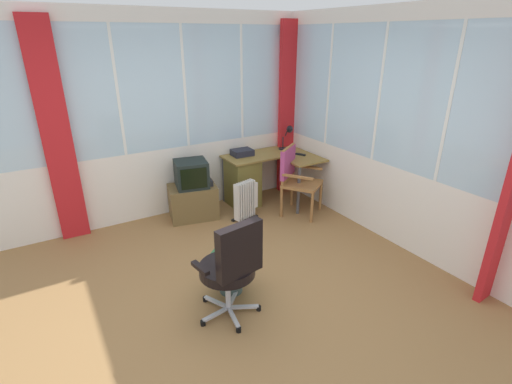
# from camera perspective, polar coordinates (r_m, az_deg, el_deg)

# --- Properties ---
(ground) EXTENTS (5.30, 5.43, 0.06)m
(ground) POSITION_cam_1_polar(r_m,az_deg,el_deg) (3.86, -2.67, -16.02)
(ground) COLOR olive
(north_window_panel) EXTENTS (4.30, 0.07, 2.69)m
(north_window_panel) POSITION_cam_1_polar(r_m,az_deg,el_deg) (5.21, -15.02, 10.48)
(north_window_panel) COLOR white
(north_window_panel) RESTS_ON ground
(east_window_panel) EXTENTS (0.07, 4.43, 2.69)m
(east_window_panel) POSITION_cam_1_polar(r_m,az_deg,el_deg) (4.59, 21.96, 8.01)
(east_window_panel) COLOR white
(east_window_panel) RESTS_ON ground
(curtain_north_left) EXTENTS (0.33, 0.08, 2.59)m
(curtain_north_left) POSITION_cam_1_polar(r_m,az_deg,el_deg) (4.96, -27.92, 7.42)
(curtain_north_left) COLOR red
(curtain_north_left) RESTS_ON ground
(curtain_corner) EXTENTS (0.32, 0.08, 2.59)m
(curtain_corner) POSITION_cam_1_polar(r_m,az_deg,el_deg) (6.00, 4.88, 12.19)
(curtain_corner) COLOR red
(curtain_corner) RESTS_ON ground
(desk) EXTENTS (1.25, 1.01, 0.73)m
(desk) POSITION_cam_1_polar(r_m,az_deg,el_deg) (5.61, -1.38, 2.02)
(desk) COLOR olive
(desk) RESTS_ON ground
(desk_lamp) EXTENTS (0.22, 0.19, 0.38)m
(desk_lamp) POSITION_cam_1_polar(r_m,az_deg,el_deg) (5.86, 5.03, 8.76)
(desk_lamp) COLOR black
(desk_lamp) RESTS_ON desk
(tv_remote) EXTENTS (0.11, 0.15, 0.02)m
(tv_remote) POSITION_cam_1_polar(r_m,az_deg,el_deg) (5.64, 6.75, 5.67)
(tv_remote) COLOR black
(tv_remote) RESTS_ON desk
(paper_tray) EXTENTS (0.31, 0.24, 0.09)m
(paper_tray) POSITION_cam_1_polar(r_m,az_deg,el_deg) (5.59, -2.11, 6.00)
(paper_tray) COLOR #20222F
(paper_tray) RESTS_ON desk
(wooden_armchair) EXTENTS (0.67, 0.67, 0.96)m
(wooden_armchair) POSITION_cam_1_polar(r_m,az_deg,el_deg) (5.30, 5.72, 2.96)
(wooden_armchair) COLOR #996535
(wooden_armchair) RESTS_ON ground
(office_chair) EXTENTS (0.62, 0.57, 0.98)m
(office_chair) POSITION_cam_1_polar(r_m,az_deg,el_deg) (3.30, -3.63, -10.77)
(office_chair) COLOR #B7B7BF
(office_chair) RESTS_ON ground
(tv_on_stand) EXTENTS (0.72, 0.56, 0.83)m
(tv_on_stand) POSITION_cam_1_polar(r_m,az_deg,el_deg) (5.27, -9.53, -0.12)
(tv_on_stand) COLOR brown
(tv_on_stand) RESTS_ON ground
(space_heater) EXTENTS (0.41, 0.25, 0.55)m
(space_heater) POSITION_cam_1_polar(r_m,az_deg,el_deg) (5.18, -1.50, -1.26)
(space_heater) COLOR silver
(space_heater) RESTS_ON ground
(potted_plant) EXTENTS (0.45, 0.45, 0.53)m
(potted_plant) POSITION_cam_1_polar(r_m,az_deg,el_deg) (3.77, -3.89, -11.11)
(potted_plant) COLOR #374A48
(potted_plant) RESTS_ON ground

